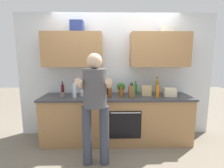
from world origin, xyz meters
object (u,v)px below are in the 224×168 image
object	(u,v)px
bottle_water	(74,91)
grocery_bag_rice	(170,92)
bottle_soy	(109,89)
knife_block	(131,92)
bottle_juice	(158,91)
grocery_bag_bread	(147,90)
bottle_oil	(157,87)
bottle_vinegar	(110,90)
mixing_bowl	(86,93)
cup_stoneware	(62,95)
person_standing	(95,101)
bottle_syrup	(121,92)
bottle_soda	(136,89)
potted_herb	(121,88)
bottle_wine	(63,90)

from	to	relation	value
bottle_water	grocery_bag_rice	xyz separation A→B (m)	(1.79, 0.10, -0.06)
bottle_soy	knife_block	distance (m)	0.50
bottle_juice	grocery_bag_bread	world-z (taller)	bottle_juice
bottle_oil	grocery_bag_bread	world-z (taller)	bottle_oil
bottle_vinegar	grocery_bag_bread	distance (m)	0.74
bottle_juice	mixing_bowl	size ratio (longest dim) A/B	1.15
bottle_oil	cup_stoneware	bearing A→B (deg)	-172.98
person_standing	knife_block	size ratio (longest dim) A/B	6.14
bottle_syrup	grocery_bag_bread	size ratio (longest dim) A/B	1.29
bottle_soda	bottle_vinegar	bearing A→B (deg)	-151.27
grocery_bag_bread	bottle_syrup	bearing A→B (deg)	-160.71
bottle_juice	mixing_bowl	bearing A→B (deg)	172.88
knife_block	bottle_juice	bearing A→B (deg)	0.84
bottle_syrup	grocery_bag_bread	distance (m)	0.54
knife_block	bottle_vinegar	bearing A→B (deg)	179.03
bottle_syrup	potted_herb	size ratio (longest dim) A/B	0.97
bottle_water	bottle_soy	distance (m)	0.68
bottle_oil	potted_herb	size ratio (longest dim) A/B	1.42
grocery_bag_bread	grocery_bag_rice	size ratio (longest dim) A/B	0.84
bottle_oil	grocery_bag_rice	size ratio (longest dim) A/B	1.59
bottle_oil	bottle_wine	size ratio (longest dim) A/B	1.28
bottle_vinegar	knife_block	size ratio (longest dim) A/B	1.13
potted_herb	grocery_bag_bread	xyz separation A→B (m)	(0.50, -0.04, -0.05)
bottle_juice	cup_stoneware	distance (m)	1.76
bottle_wine	cup_stoneware	xyz separation A→B (m)	(0.04, -0.15, -0.07)
bottle_soda	bottle_oil	distance (m)	0.42
bottle_soy	grocery_bag_rice	size ratio (longest dim) A/B	1.11
potted_herb	bottle_syrup	bearing A→B (deg)	-92.58
knife_block	grocery_bag_rice	bearing A→B (deg)	7.01
bottle_soy	grocery_bag_rice	bearing A→B (deg)	-8.75
cup_stoneware	knife_block	world-z (taller)	knife_block
cup_stoneware	mixing_bowl	world-z (taller)	same
bottle_syrup	cup_stoneware	size ratio (longest dim) A/B	2.71
bottle_vinegar	cup_stoneware	distance (m)	0.88
bottle_soda	knife_block	size ratio (longest dim) A/B	0.93
bottle_wine	potted_herb	bearing A→B (deg)	2.48
mixing_bowl	potted_herb	xyz separation A→B (m)	(0.69, 0.05, 0.10)
cup_stoneware	potted_herb	distance (m)	1.12
bottle_soda	mixing_bowl	distance (m)	0.99
bottle_juice	grocery_bag_rice	distance (m)	0.28
person_standing	mixing_bowl	bearing A→B (deg)	107.14
person_standing	potted_herb	world-z (taller)	person_standing
bottle_wine	cup_stoneware	world-z (taller)	bottle_wine
knife_block	person_standing	bearing A→B (deg)	-134.71
bottle_soda	mixing_bowl	xyz separation A→B (m)	(-0.99, -0.12, -0.06)
bottle_soda	bottle_syrup	world-z (taller)	bottle_soda
person_standing	knife_block	world-z (taller)	person_standing
bottle_wine	knife_block	distance (m)	1.32
bottle_oil	knife_block	distance (m)	0.60
person_standing	bottle_soda	bearing A→B (deg)	51.07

